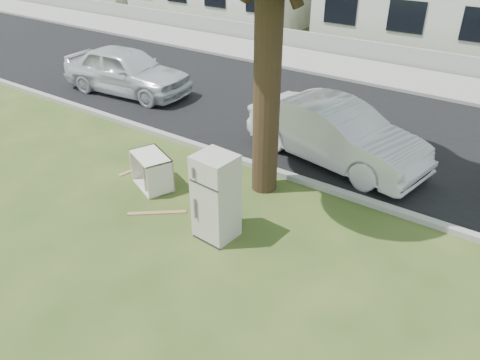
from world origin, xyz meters
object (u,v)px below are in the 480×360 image
Objects in this scene: car_left at (127,70)px; fridge at (216,197)px; cabinet at (152,171)px; car_center at (336,133)px.

fridge is at bearing -128.10° from car_left.
fridge is at bearing 8.04° from cabinet.
cabinet is (-2.20, 0.59, -0.44)m from fridge.
fridge is 0.38× the size of car_left.
fridge is 2.32m from cabinet.
car_left is (-7.06, 4.46, -0.08)m from fridge.
cabinet is at bearing 169.15° from fridge.
car_center is (0.49, 3.93, -0.10)m from fridge.
cabinet is 0.22× the size of car_center.
fridge reaches higher than cabinet.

